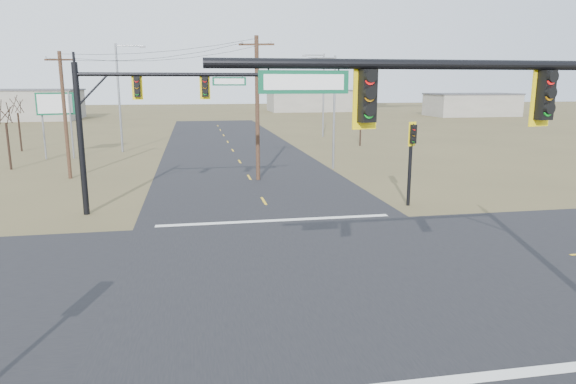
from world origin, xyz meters
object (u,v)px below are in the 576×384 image
object	(u,v)px
utility_pole_far	(65,114)
streetlight_a	(332,106)
streetlight_c	(121,92)
bare_tree_a	(5,112)
utility_pole_near	(257,107)
bare_tree_b	(17,104)
streetlight_b	(322,91)
pedestal_signal_ne	(412,146)
bare_tree_c	(361,106)
mast_arm_far	(134,107)
highway_sign	(56,112)
mast_arm_near	(559,139)

from	to	relation	value
utility_pole_far	streetlight_a	distance (m)	20.14
streetlight_c	bare_tree_a	world-z (taller)	streetlight_c
utility_pole_near	bare_tree_b	distance (m)	30.10
streetlight_c	bare_tree_b	bearing A→B (deg)	162.49
utility_pole_far	bare_tree_a	size ratio (longest dim) A/B	1.54
utility_pole_far	streetlight_b	size ratio (longest dim) A/B	0.86
pedestal_signal_ne	bare_tree_c	world-z (taller)	bare_tree_c
pedestal_signal_ne	streetlight_b	xyz separation A→B (m)	(4.45, 38.52, 2.49)
mast_arm_far	streetlight_b	distance (m)	41.98
mast_arm_far	bare_tree_c	distance (m)	34.41
streetlight_c	streetlight_a	bearing A→B (deg)	-41.79
pedestal_signal_ne	utility_pole_near	distance (m)	12.30
highway_sign	bare_tree_c	distance (m)	31.07
highway_sign	bare_tree_a	world-z (taller)	highway_sign
highway_sign	bare_tree_b	bearing A→B (deg)	111.67
pedestal_signal_ne	utility_pole_near	bearing A→B (deg)	103.41
streetlight_b	streetlight_c	bearing A→B (deg)	-150.02
utility_pole_far	streetlight_a	xyz separation A→B (m)	(20.12, 0.79, 0.32)
utility_pole_far	highway_sign	distance (m)	11.28
utility_pole_near	bare_tree_a	size ratio (longest dim) A/B	1.71
bare_tree_a	mast_arm_near	bearing A→B (deg)	-56.80
pedestal_signal_ne	streetlight_a	size ratio (longest dim) A/B	0.53
mast_arm_far	highway_sign	xyz separation A→B (m)	(-9.31, 22.21, -1.38)
pedestal_signal_ne	bare_tree_c	bearing A→B (deg)	52.56
streetlight_a	bare_tree_a	xyz separation A→B (m)	(-25.78, 4.28, -0.40)
mast_arm_far	streetlight_b	bearing A→B (deg)	56.56
mast_arm_near	mast_arm_far	size ratio (longest dim) A/B	1.16
mast_arm_far	bare_tree_b	distance (m)	32.20
streetlight_b	bare_tree_a	world-z (taller)	streetlight_b
mast_arm_far	streetlight_c	distance (m)	26.46
pedestal_signal_ne	bare_tree_a	xyz separation A→B (m)	(-26.77, 17.80, 1.22)
bare_tree_a	highway_sign	bearing A→B (deg)	66.99
pedestal_signal_ne	utility_pole_far	world-z (taller)	utility_pole_far
highway_sign	streetlight_c	distance (m)	6.86
streetlight_b	streetlight_c	xyz separation A→B (m)	(-23.44, -11.04, 0.07)
highway_sign	bare_tree_b	world-z (taller)	highway_sign
bare_tree_a	bare_tree_b	distance (m)	12.55
pedestal_signal_ne	utility_pole_far	bearing A→B (deg)	124.21
bare_tree_a	bare_tree_b	size ratio (longest dim) A/B	0.98
mast_arm_far	mast_arm_near	bearing A→B (deg)	-64.76
bare_tree_c	mast_arm_far	bearing A→B (deg)	-128.51
pedestal_signal_ne	streetlight_a	bearing A→B (deg)	69.47
utility_pole_far	bare_tree_c	distance (m)	31.56
mast_arm_near	streetlight_c	xyz separation A→B (m)	(-14.92, 44.35, 0.33)
utility_pole_far	bare_tree_b	world-z (taller)	utility_pole_far
streetlight_a	pedestal_signal_ne	bearing A→B (deg)	-64.11
mast_arm_near	highway_sign	xyz separation A→B (m)	(-20.26, 40.40, -1.40)
highway_sign	pedestal_signal_ne	bearing A→B (deg)	-61.35
utility_pole_far	streetlight_b	xyz separation A→B (m)	(25.56, 25.79, 1.20)
utility_pole_far	streetlight_c	xyz separation A→B (m)	(2.12, 14.75, 1.27)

